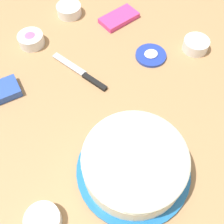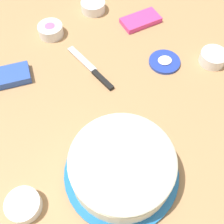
{
  "view_description": "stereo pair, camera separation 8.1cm",
  "coord_description": "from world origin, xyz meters",
  "px_view_note": "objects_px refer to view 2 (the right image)",
  "views": [
    {
      "loc": [
        -0.23,
        -0.46,
        0.72
      ],
      "look_at": [
        -0.02,
        -0.09,
        0.04
      ],
      "focal_mm": 44.83,
      "sensor_mm": 36.0,
      "label": 1
    },
    {
      "loc": [
        -0.16,
        -0.5,
        0.72
      ],
      "look_at": [
        -0.02,
        -0.09,
        0.04
      ],
      "focal_mm": 44.83,
      "sensor_mm": 36.0,
      "label": 2
    }
  ],
  "objects_px": {
    "sprinkle_bowl_blue": "(24,205)",
    "spreading_knife": "(95,71)",
    "sprinkle_bowl_pink": "(51,30)",
    "candy_box_upper": "(8,76)",
    "sprinkle_bowl_rainbow": "(213,57)",
    "candy_box_lower": "(141,20)",
    "sprinkle_bowl_yellow": "(93,6)",
    "frosting_tub_lid": "(165,62)",
    "frosted_cake": "(122,166)"
  },
  "relations": [
    {
      "from": "sprinkle_bowl_pink",
      "to": "candy_box_upper",
      "type": "distance_m",
      "value": 0.24
    },
    {
      "from": "frosted_cake",
      "to": "frosting_tub_lid",
      "type": "bearing_deg",
      "value": 49.18
    },
    {
      "from": "spreading_knife",
      "to": "sprinkle_bowl_pink",
      "type": "relative_size",
      "value": 2.54
    },
    {
      "from": "frosted_cake",
      "to": "sprinkle_bowl_pink",
      "type": "distance_m",
      "value": 0.59
    },
    {
      "from": "spreading_knife",
      "to": "candy_box_upper",
      "type": "distance_m",
      "value": 0.28
    },
    {
      "from": "candy_box_upper",
      "to": "sprinkle_bowl_rainbow",
      "type": "bearing_deg",
      "value": -10.77
    },
    {
      "from": "sprinkle_bowl_yellow",
      "to": "sprinkle_bowl_rainbow",
      "type": "height_order",
      "value": "sprinkle_bowl_rainbow"
    },
    {
      "from": "spreading_knife",
      "to": "sprinkle_bowl_blue",
      "type": "xyz_separation_m",
      "value": [
        -0.3,
        -0.36,
        0.01
      ]
    },
    {
      "from": "sprinkle_bowl_rainbow",
      "to": "candy_box_lower",
      "type": "relative_size",
      "value": 0.61
    },
    {
      "from": "sprinkle_bowl_pink",
      "to": "sprinkle_bowl_blue",
      "type": "xyz_separation_m",
      "value": [
        -0.2,
        -0.59,
        -0.0
      ]
    },
    {
      "from": "sprinkle_bowl_blue",
      "to": "spreading_knife",
      "type": "bearing_deg",
      "value": 50.68
    },
    {
      "from": "spreading_knife",
      "to": "candy_box_lower",
      "type": "height_order",
      "value": "candy_box_lower"
    },
    {
      "from": "sprinkle_bowl_yellow",
      "to": "sprinkle_bowl_rainbow",
      "type": "bearing_deg",
      "value": -52.35
    },
    {
      "from": "sprinkle_bowl_rainbow",
      "to": "candy_box_lower",
      "type": "bearing_deg",
      "value": 120.09
    },
    {
      "from": "frosting_tub_lid",
      "to": "spreading_knife",
      "type": "xyz_separation_m",
      "value": [
        -0.24,
        0.04,
        -0.0
      ]
    },
    {
      "from": "sprinkle_bowl_blue",
      "to": "frosting_tub_lid",
      "type": "bearing_deg",
      "value": 31.03
    },
    {
      "from": "frosting_tub_lid",
      "to": "sprinkle_bowl_rainbow",
      "type": "relative_size",
      "value": 1.2
    },
    {
      "from": "sprinkle_bowl_pink",
      "to": "sprinkle_bowl_blue",
      "type": "bearing_deg",
      "value": -108.94
    },
    {
      "from": "sprinkle_bowl_pink",
      "to": "candy_box_upper",
      "type": "height_order",
      "value": "sprinkle_bowl_pink"
    },
    {
      "from": "sprinkle_bowl_pink",
      "to": "sprinkle_bowl_rainbow",
      "type": "bearing_deg",
      "value": -32.68
    },
    {
      "from": "sprinkle_bowl_rainbow",
      "to": "sprinkle_bowl_yellow",
      "type": "bearing_deg",
      "value": 127.65
    },
    {
      "from": "frosting_tub_lid",
      "to": "sprinkle_bowl_blue",
      "type": "relative_size",
      "value": 1.22
    },
    {
      "from": "frosted_cake",
      "to": "sprinkle_bowl_yellow",
      "type": "distance_m",
      "value": 0.68
    },
    {
      "from": "spreading_knife",
      "to": "sprinkle_bowl_blue",
      "type": "relative_size",
      "value": 2.61
    },
    {
      "from": "sprinkle_bowl_pink",
      "to": "candy_box_upper",
      "type": "relative_size",
      "value": 0.65
    },
    {
      "from": "sprinkle_bowl_yellow",
      "to": "candy_box_upper",
      "type": "xyz_separation_m",
      "value": [
        -0.36,
        -0.24,
        -0.01
      ]
    },
    {
      "from": "sprinkle_bowl_rainbow",
      "to": "frosting_tub_lid",
      "type": "bearing_deg",
      "value": 162.74
    },
    {
      "from": "spreading_knife",
      "to": "sprinkle_bowl_blue",
      "type": "height_order",
      "value": "sprinkle_bowl_blue"
    },
    {
      "from": "frosted_cake",
      "to": "sprinkle_bowl_pink",
      "type": "relative_size",
      "value": 3.39
    },
    {
      "from": "spreading_knife",
      "to": "sprinkle_bowl_yellow",
      "type": "xyz_separation_m",
      "value": [
        0.09,
        0.3,
        0.01
      ]
    },
    {
      "from": "frosting_tub_lid",
      "to": "candy_box_upper",
      "type": "height_order",
      "value": "candy_box_upper"
    },
    {
      "from": "sprinkle_bowl_yellow",
      "to": "sprinkle_bowl_pink",
      "type": "relative_size",
      "value": 1.05
    },
    {
      "from": "frosted_cake",
      "to": "sprinkle_bowl_rainbow",
      "type": "height_order",
      "value": "frosted_cake"
    },
    {
      "from": "candy_box_upper",
      "to": "frosting_tub_lid",
      "type": "bearing_deg",
      "value": -9.44
    },
    {
      "from": "sprinkle_bowl_pink",
      "to": "sprinkle_bowl_blue",
      "type": "height_order",
      "value": "sprinkle_bowl_pink"
    },
    {
      "from": "sprinkle_bowl_blue",
      "to": "frosted_cake",
      "type": "bearing_deg",
      "value": 0.38
    },
    {
      "from": "frosted_cake",
      "to": "sprinkle_bowl_rainbow",
      "type": "relative_size",
      "value": 3.42
    },
    {
      "from": "frosted_cake",
      "to": "spreading_knife",
      "type": "distance_m",
      "value": 0.37
    },
    {
      "from": "frosting_tub_lid",
      "to": "sprinkle_bowl_yellow",
      "type": "relative_size",
      "value": 1.13
    },
    {
      "from": "frosting_tub_lid",
      "to": "sprinkle_bowl_blue",
      "type": "height_order",
      "value": "sprinkle_bowl_blue"
    },
    {
      "from": "sprinkle_bowl_yellow",
      "to": "sprinkle_bowl_rainbow",
      "type": "relative_size",
      "value": 1.06
    },
    {
      "from": "frosting_tub_lid",
      "to": "frosted_cake",
      "type": "bearing_deg",
      "value": -130.82
    },
    {
      "from": "sprinkle_bowl_pink",
      "to": "candy_box_upper",
      "type": "xyz_separation_m",
      "value": [
        -0.18,
        -0.16,
        -0.01
      ]
    },
    {
      "from": "sprinkle_bowl_yellow",
      "to": "candy_box_upper",
      "type": "distance_m",
      "value": 0.44
    },
    {
      "from": "frosting_tub_lid",
      "to": "candy_box_upper",
      "type": "relative_size",
      "value": 0.77
    },
    {
      "from": "frosting_tub_lid",
      "to": "candy_box_lower",
      "type": "xyz_separation_m",
      "value": [
        0.0,
        0.22,
        0.0
      ]
    },
    {
      "from": "frosted_cake",
      "to": "sprinkle_bowl_blue",
      "type": "xyz_separation_m",
      "value": [
        -0.26,
        -0.0,
        -0.03
      ]
    },
    {
      "from": "sprinkle_bowl_rainbow",
      "to": "candy_box_upper",
      "type": "distance_m",
      "value": 0.68
    },
    {
      "from": "candy_box_lower",
      "to": "sprinkle_bowl_yellow",
      "type": "bearing_deg",
      "value": 131.01
    },
    {
      "from": "sprinkle_bowl_rainbow",
      "to": "candy_box_lower",
      "type": "height_order",
      "value": "sprinkle_bowl_rainbow"
    }
  ]
}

